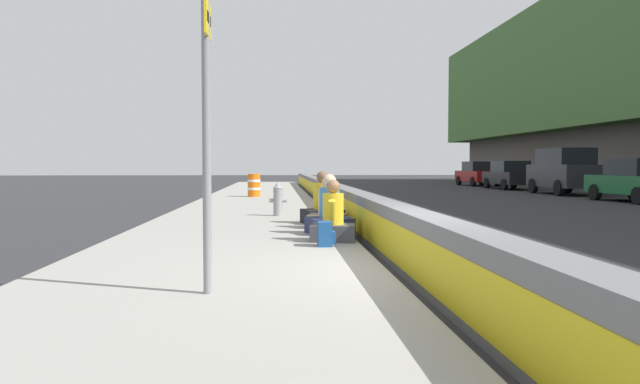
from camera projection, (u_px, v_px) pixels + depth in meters
name	position (u px, v px, depth m)	size (l,w,h in m)	color
ground_plane	(423.00, 280.00, 7.63)	(160.00, 160.00, 0.00)	#2B2B2D
sidewalk_strip	(212.00, 278.00, 7.44)	(80.00, 4.40, 0.14)	gray
jersey_barrier	(423.00, 247.00, 7.61)	(76.00, 0.45, 0.85)	slate
route_sign_post	(207.00, 91.00, 6.11)	(0.44, 0.09, 3.60)	gray
fire_hydrant	(278.00, 199.00, 15.69)	(0.26, 0.46, 0.88)	gray
seated_person_foreground	(333.00, 222.00, 10.49)	(0.76, 0.86, 1.07)	#424247
seated_person_middle	(329.00, 215.00, 11.59)	(0.85, 0.95, 1.15)	#23284C
seated_person_rear	(327.00, 212.00, 12.65)	(0.81, 0.89, 1.07)	#706651
seated_person_far	(322.00, 207.00, 13.65)	(0.91, 1.00, 1.18)	black
backpack	(325.00, 234.00, 9.80)	(0.32, 0.28, 0.40)	navy
construction_barrel	(254.00, 185.00, 25.15)	(0.54, 0.54, 0.95)	orange
parked_car_fourth	(637.00, 180.00, 23.56)	(4.56, 2.07, 1.71)	#145128
parked_car_midline	(564.00, 171.00, 29.76)	(4.85, 2.18, 2.28)	#28282D
parked_car_far	(510.00, 175.00, 36.23)	(4.51, 1.97, 1.71)	black
parked_car_farther	(478.00, 174.00, 42.26)	(4.56, 2.08, 1.71)	maroon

